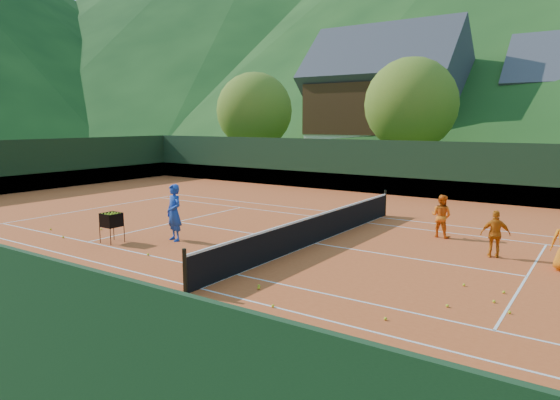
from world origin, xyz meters
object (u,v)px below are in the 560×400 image
Objects in this scene: tennis_net at (315,229)px; chalet_left at (385,104)px; student_a at (441,216)px; student_b at (495,234)px; coach at (174,213)px; ball_hopper at (111,221)px.

chalet_left is at bearing 108.43° from tennis_net.
student_a reaches higher than student_b.
coach is 4.76m from tennis_net.
student_a is 4.58m from tennis_net.
student_a is 1.50× the size of ball_hopper.
ball_hopper is at bearing -82.66° from chalet_left.
student_b is 5.51m from tennis_net.
student_b is 0.10× the size of chalet_left.
student_a is 30.19m from chalet_left.
coach is 9.21m from student_a.
tennis_net reaches higher than ball_hopper.
ball_hopper is at bearing -146.98° from tennis_net.
student_a is at bearing 52.81° from coach.
chalet_left is at bearing 115.70° from coach.
coach is 1.36× the size of student_b.
coach is at bearing -150.79° from tennis_net.
ball_hopper is at bearing 47.97° from student_a.
student_b is 32.71m from chalet_left.
student_a is 0.11× the size of chalet_left.
chalet_left is at bearing 97.34° from ball_hopper.
student_b reaches higher than ball_hopper.
coach is at bearing 47.16° from student_a.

